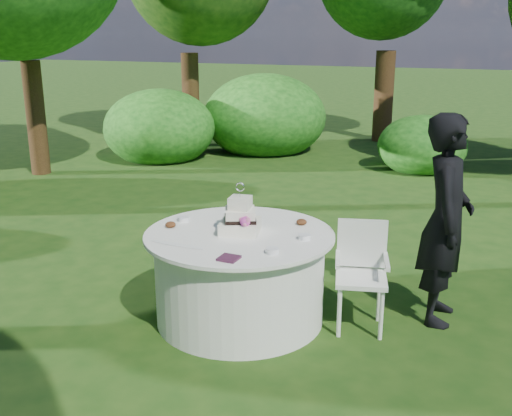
# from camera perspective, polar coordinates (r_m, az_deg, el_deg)

# --- Properties ---
(ground) EXTENTS (80.00, 80.00, 0.00)m
(ground) POSITION_cam_1_polar(r_m,az_deg,el_deg) (5.20, -1.53, -10.45)
(ground) COLOR #17380F
(ground) RESTS_ON ground
(napkins) EXTENTS (0.14, 0.14, 0.02)m
(napkins) POSITION_cam_1_polar(r_m,az_deg,el_deg) (4.33, -2.60, -4.80)
(napkins) COLOR #451D36
(napkins) RESTS_ON table
(feather_plume) EXTENTS (0.48, 0.07, 0.01)m
(feather_plume) POSITION_cam_1_polar(r_m,az_deg,el_deg) (4.65, -7.54, -3.48)
(feather_plume) COLOR white
(feather_plume) RESTS_ON table
(guest) EXTENTS (0.48, 0.67, 1.75)m
(guest) POSITION_cam_1_polar(r_m,az_deg,el_deg) (5.12, 17.64, -1.10)
(guest) COLOR black
(guest) RESTS_ON ground
(table) EXTENTS (1.56, 1.56, 0.77)m
(table) POSITION_cam_1_polar(r_m,az_deg,el_deg) (5.03, -1.56, -6.50)
(table) COLOR white
(table) RESTS_ON ground
(cake) EXTENTS (0.38, 0.38, 0.42)m
(cake) POSITION_cam_1_polar(r_m,az_deg,el_deg) (4.87, -1.50, -1.08)
(cake) COLOR white
(cake) RESTS_ON table
(chair) EXTENTS (0.50, 0.50, 0.88)m
(chair) POSITION_cam_1_polar(r_m,az_deg,el_deg) (4.96, 10.00, -5.51)
(chair) COLOR white
(chair) RESTS_ON ground
(votives) EXTENTS (1.22, 0.50, 0.04)m
(votives) POSITION_cam_1_polar(r_m,az_deg,el_deg) (4.79, -0.50, -2.57)
(votives) COLOR white
(votives) RESTS_ON table
(petal_cups) EXTENTS (1.07, 0.62, 0.05)m
(petal_cups) POSITION_cam_1_polar(r_m,az_deg,el_deg) (5.06, -1.87, -1.46)
(petal_cups) COLOR #562D16
(petal_cups) RESTS_ON table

